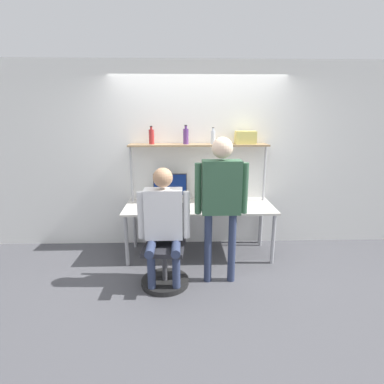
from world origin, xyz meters
The scene contains 14 objects.
ground_plane centered at (0.00, 0.00, 0.00)m, with size 12.00×12.00×0.00m, color #4C4C51.
wall_back centered at (0.00, 0.84, 1.35)m, with size 8.00×0.06×2.70m.
desk centered at (0.00, 0.42, 0.66)m, with size 2.06×0.79×0.72m.
shelf_unit centered at (0.00, 0.65, 1.38)m, with size 1.96×0.30×1.55m.
monitor centered at (-0.41, 0.66, 0.94)m, with size 0.49×0.22×0.41m.
laptop centered at (-0.42, 0.25, 0.79)m, with size 0.34×0.25×0.25m.
cell_phone centered at (-0.17, 0.16, 0.73)m, with size 0.07×0.15×0.01m.
office_chair centered at (-0.44, -0.36, 0.29)m, with size 0.56×0.56×0.94m.
person_seated centered at (-0.44, -0.41, 0.83)m, with size 0.59×0.47×1.39m.
person_standing centered at (0.21, -0.34, 1.11)m, with size 0.60×0.23×1.72m.
bottle_red centered at (-0.66, 0.65, 1.66)m, with size 0.07×0.07×0.25m.
bottle_purple centered at (-0.18, 0.65, 1.67)m, with size 0.08×0.08×0.26m.
bottle_clear centered at (0.20, 0.65, 1.65)m, with size 0.06×0.06×0.23m.
storage_box centered at (0.66, 0.65, 1.64)m, with size 0.28×0.19×0.18m.
Camera 1 is at (-0.23, -3.59, 1.94)m, focal length 28.00 mm.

